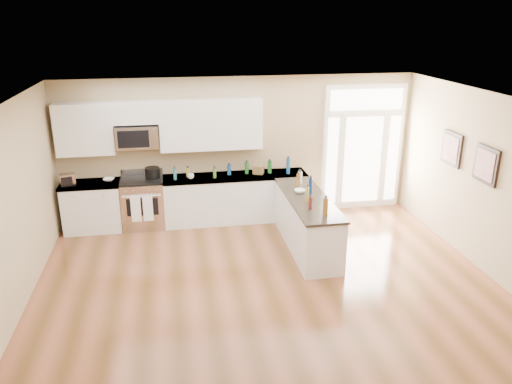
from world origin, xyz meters
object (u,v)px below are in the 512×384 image
peninsula_cabinet (307,224)px  stockpot (152,172)px  toaster_oven (68,180)px  kitchen_range (143,203)px

peninsula_cabinet → stockpot: stockpot is taller
peninsula_cabinet → toaster_oven: toaster_oven is taller
peninsula_cabinet → kitchen_range: 3.20m
stockpot → toaster_oven: bearing=-173.7°
toaster_oven → kitchen_range: bearing=-9.2°
peninsula_cabinet → toaster_oven: bearing=161.7°
kitchen_range → toaster_oven: 1.43m
stockpot → kitchen_range: bearing=-156.0°
kitchen_range → stockpot: bearing=24.0°
kitchen_range → toaster_oven: size_ratio=4.19×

